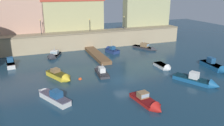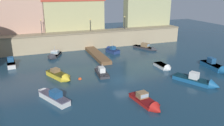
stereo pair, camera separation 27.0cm
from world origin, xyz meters
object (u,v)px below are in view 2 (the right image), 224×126
object	(u,v)px
moored_boat_12	(216,67)
moored_boat_1	(11,62)
quay_lamp_1	(90,23)
moored_boat_8	(54,56)
moored_boat_5	(100,71)
moored_boat_3	(60,76)
moored_boat_4	(199,81)
mooring_buoy_2	(96,69)
moored_boat_0	(148,103)
mooring_buoy_0	(80,79)
moored_boat_9	(147,48)
quay_lamp_2	(125,20)
quay_lamp_0	(41,24)
moored_boat_10	(111,50)
moored_boat_2	(164,67)
moored_boat_6	(51,96)

from	to	relation	value
moored_boat_12	moored_boat_1	bearing A→B (deg)	-109.22
quay_lamp_1	moored_boat_8	bearing A→B (deg)	-150.78
quay_lamp_1	moored_boat_5	world-z (taller)	quay_lamp_1
moored_boat_3	moored_boat_4	world-z (taller)	moored_boat_4
moored_boat_8	mooring_buoy_2	world-z (taller)	moored_boat_8
mooring_buoy_2	quay_lamp_1	bearing A→B (deg)	78.05
moored_boat_12	quay_lamp_1	bearing A→B (deg)	-139.45
moored_boat_3	mooring_buoy_2	xyz separation A→B (m)	(6.69, 2.29, -0.46)
moored_boat_0	moored_boat_1	distance (m)	28.30
moored_boat_0	moored_boat_12	size ratio (longest dim) A/B	0.88
quay_lamp_1	mooring_buoy_0	xyz separation A→B (m)	(-7.13, -19.34, -6.07)
moored_boat_4	moored_boat_9	world-z (taller)	moored_boat_9
quay_lamp_2	moored_boat_1	xyz separation A→B (m)	(-26.75, -7.71, -5.67)
quay_lamp_1	moored_boat_3	distance (m)	21.28
moored_boat_0	quay_lamp_0	bearing A→B (deg)	-169.16
moored_boat_4	moored_boat_0	bearing A→B (deg)	-100.80
moored_boat_10	mooring_buoy_2	distance (m)	11.95
moored_boat_10	mooring_buoy_2	size ratio (longest dim) A/B	7.56
moored_boat_2	quay_lamp_1	bearing A→B (deg)	-158.90
quay_lamp_2	moored_boat_2	world-z (taller)	quay_lamp_2
moored_boat_0	moored_boat_9	world-z (taller)	moored_boat_9
quay_lamp_2	quay_lamp_0	bearing A→B (deg)	180.00
moored_boat_12	mooring_buoy_0	xyz separation A→B (m)	(-23.62, 4.07, -0.54)
quay_lamp_2	moored_boat_5	bearing A→B (deg)	-124.44
moored_boat_1	moored_boat_3	xyz separation A→B (m)	(7.79, -10.22, -0.09)
moored_boat_8	moored_boat_9	world-z (taller)	moored_boat_9
moored_boat_1	moored_boat_2	bearing A→B (deg)	-120.12
moored_boat_0	moored_boat_9	bearing A→B (deg)	144.03
moored_boat_4	moored_boat_10	bearing A→B (deg)	168.24
quay_lamp_1	moored_boat_2	distance (m)	22.14
moored_boat_3	moored_boat_4	distance (m)	21.57
moored_boat_8	moored_boat_10	distance (m)	12.85
quay_lamp_2	moored_boat_0	xyz separation A→B (m)	(-10.12, -30.61, -5.88)
moored_boat_0	moored_boat_1	xyz separation A→B (m)	(-16.63, 22.90, 0.21)
moored_boat_5	moored_boat_6	xyz separation A→B (m)	(-8.97, -7.01, 0.16)
quay_lamp_0	moored_boat_10	size ratio (longest dim) A/B	0.75
moored_boat_0	moored_boat_6	xyz separation A→B (m)	(-11.00, 5.88, 0.17)
moored_boat_1	moored_boat_8	world-z (taller)	moored_boat_8
moored_boat_5	moored_boat_6	bearing A→B (deg)	131.80
moored_boat_0	mooring_buoy_0	distance (m)	12.76
moored_boat_4	mooring_buoy_2	bearing A→B (deg)	-160.53
quay_lamp_0	quay_lamp_1	xyz separation A→B (m)	(11.22, -0.00, -0.21)
quay_lamp_2	moored_boat_5	distance (m)	22.28
mooring_buoy_2	moored_boat_3	bearing A→B (deg)	-161.12
moored_boat_4	moored_boat_5	bearing A→B (deg)	-155.32
mooring_buoy_0	moored_boat_6	bearing A→B (deg)	-133.01
moored_boat_3	moored_boat_5	bearing A→B (deg)	66.77
moored_boat_5	mooring_buoy_2	bearing A→B (deg)	7.16
quay_lamp_0	moored_boat_5	bearing A→B (deg)	-65.61
quay_lamp_0	moored_boat_9	size ratio (longest dim) A/B	0.51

